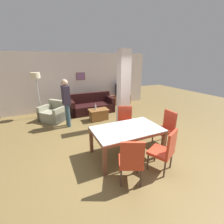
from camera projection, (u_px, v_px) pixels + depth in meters
The scene contains 16 objects.
ground_plane at pixel (126, 154), 3.96m from camera, with size 18.00×18.00×0.00m, color brown.
back_wall at pixel (81, 81), 7.44m from camera, with size 7.20×0.09×2.70m.
divider_pillar at pixel (123, 90), 5.25m from camera, with size 0.38×0.33×2.70m.
dining_table at pixel (127, 133), 3.76m from camera, with size 1.71×1.03×0.73m.
dining_chair_head_right at pixel (166, 127), 4.29m from camera, with size 0.46×0.46×0.99m.
dining_chair_far_right at pixel (125, 121), 4.69m from camera, with size 0.62×0.62×0.99m.
dining_chair_near_left at pixel (131, 160), 2.86m from camera, with size 0.61×0.61×0.99m.
dining_chair_near_right at pixel (165, 149), 3.20m from camera, with size 0.61×0.61×0.99m.
sofa at pixel (92, 106), 7.01m from camera, with size 2.00×0.85×0.89m.
armchair at pixel (55, 113), 6.16m from camera, with size 1.27×1.27×0.76m.
coffee_table at pixel (99, 114), 6.17m from camera, with size 0.79×0.50×0.44m.
bottle at pixel (96, 107), 6.05m from camera, with size 0.06×0.06×0.25m.
tv_stand at pixel (121, 100), 8.39m from camera, with size 1.08×0.40×0.50m.
tv_screen at pixel (121, 89), 8.20m from camera, with size 0.81×0.41×0.67m.
floor_lamp at pixel (36, 80), 6.02m from camera, with size 0.36×0.36×1.88m.
standing_person at pixel (66, 100), 5.32m from camera, with size 0.26×0.40×1.73m.
Camera 1 is at (-1.76, -2.91, 2.34)m, focal length 24.00 mm.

